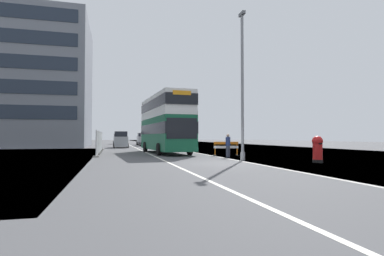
# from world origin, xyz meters

# --- Properties ---
(ground) EXTENTS (140.00, 280.00, 0.10)m
(ground) POSITION_xyz_m (0.53, 0.09, -0.05)
(ground) COLOR #4C4C4F
(double_decker_bus) EXTENTS (3.38, 11.09, 5.17)m
(double_decker_bus) POSITION_xyz_m (-1.15, 11.47, 2.75)
(double_decker_bus) COLOR #145638
(double_decker_bus) RESTS_ON ground
(lamppost_foreground) EXTENTS (0.29, 0.70, 9.44)m
(lamppost_foreground) POSITION_xyz_m (2.11, 1.48, 4.48)
(lamppost_foreground) COLOR gray
(lamppost_foreground) RESTS_ON ground
(red_pillar_postbox) EXTENTS (0.60, 0.60, 1.54)m
(red_pillar_postbox) POSITION_xyz_m (5.62, -1.13, 0.85)
(red_pillar_postbox) COLOR black
(red_pillar_postbox) RESTS_ON ground
(roadworks_barrier) EXTENTS (1.95, 0.82, 1.10)m
(roadworks_barrier) POSITION_xyz_m (2.88, 6.43, 0.71)
(roadworks_barrier) COLOR orange
(roadworks_barrier) RESTS_ON ground
(construction_site_fence) EXTENTS (0.44, 13.80, 2.01)m
(construction_site_fence) POSITION_xyz_m (-6.98, 13.77, 0.96)
(construction_site_fence) COLOR #A8AAAD
(construction_site_fence) RESTS_ON ground
(car_oncoming_near) EXTENTS (2.03, 4.57, 2.24)m
(car_oncoming_near) POSITION_xyz_m (-4.67, 27.44, 1.06)
(car_oncoming_near) COLOR gray
(car_oncoming_near) RESTS_ON ground
(car_receding_mid) EXTENTS (2.09, 4.40, 2.31)m
(car_receding_mid) POSITION_xyz_m (-0.26, 35.18, 1.08)
(car_receding_mid) COLOR slate
(car_receding_mid) RESTS_ON ground
(car_receding_far) EXTENTS (1.98, 4.37, 2.21)m
(car_receding_far) POSITION_xyz_m (-0.31, 41.91, 1.05)
(car_receding_far) COLOR gray
(car_receding_far) RESTS_ON ground
(car_far_side) EXTENTS (2.04, 4.04, 2.18)m
(car_far_side) POSITION_xyz_m (-4.58, 50.22, 1.03)
(car_far_side) COLOR gray
(car_far_side) RESTS_ON ground
(bare_tree_far_verge_near) EXTENTS (2.10, 2.85, 4.91)m
(bare_tree_far_verge_near) POSITION_xyz_m (-11.81, 39.38, 2.49)
(bare_tree_far_verge_near) COLOR #4C3D2D
(bare_tree_far_verge_near) RESTS_ON ground
(bare_tree_far_verge_mid) EXTENTS (2.48, 2.96, 5.49)m
(bare_tree_far_verge_mid) POSITION_xyz_m (-14.67, 34.40, 2.71)
(bare_tree_far_verge_mid) COLOR #4C3D2D
(bare_tree_far_verge_mid) RESTS_ON ground
(pedestrian_at_kerb) EXTENTS (0.34, 0.34, 1.70)m
(pedestrian_at_kerb) POSITION_xyz_m (2.27, 4.41, 0.86)
(pedestrian_at_kerb) COLOR #2D3342
(pedestrian_at_kerb) RESTS_ON ground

